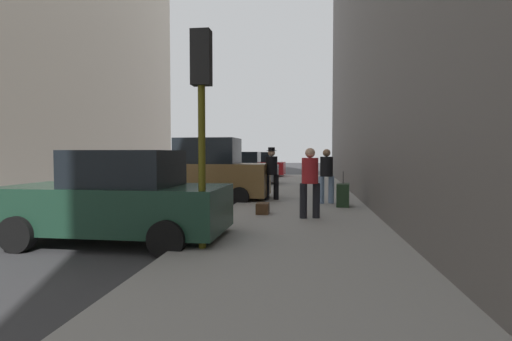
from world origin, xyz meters
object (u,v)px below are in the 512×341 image
(pedestrian_in_jeans, at_px, (326,173))
(pedestrian_with_fedora, at_px, (271,171))
(parked_bronze_suv, at_px, (204,173))
(rolling_suitcase, at_px, (343,195))
(parked_dark_green_sedan, at_px, (119,199))
(parked_gray_coupe, at_px, (238,170))
(traffic_light, at_px, (202,91))
(parked_red_hatchback, at_px, (255,166))
(fire_hydrant, at_px, (257,188))
(pedestrian_in_red_jacket, at_px, (310,179))
(duffel_bag, at_px, (263,208))

(pedestrian_in_jeans, relative_size, pedestrian_with_fedora, 0.96)
(parked_bronze_suv, height_order, rolling_suitcase, parked_bronze_suv)
(parked_dark_green_sedan, relative_size, parked_gray_coupe, 1.01)
(traffic_light, bearing_deg, pedestrian_in_jeans, 69.49)
(parked_red_hatchback, xyz_separation_m, traffic_light, (1.85, -20.82, 1.91))
(rolling_suitcase, bearing_deg, parked_bronze_suv, 160.94)
(parked_bronze_suv, xyz_separation_m, parked_red_hatchback, (0.00, 13.67, -0.18))
(fire_hydrant, relative_size, rolling_suitcase, 0.68)
(parked_red_hatchback, distance_m, traffic_light, 20.99)
(fire_hydrant, xyz_separation_m, pedestrian_with_fedora, (0.58, -0.68, 0.64))
(parked_red_hatchback, relative_size, traffic_light, 1.18)
(parked_bronze_suv, distance_m, pedestrian_with_fedora, 2.40)
(parked_dark_green_sedan, distance_m, pedestrian_in_red_jacket, 4.46)
(parked_bronze_suv, xyz_separation_m, pedestrian_in_jeans, (4.19, -0.91, 0.07))
(pedestrian_in_jeans, height_order, pedestrian_with_fedora, pedestrian_with_fedora)
(parked_dark_green_sedan, bearing_deg, pedestrian_in_red_jacket, 34.82)
(traffic_light, bearing_deg, parked_red_hatchback, 95.09)
(parked_bronze_suv, height_order, traffic_light, traffic_light)
(parked_gray_coupe, distance_m, fire_hydrant, 6.79)
(parked_bronze_suv, relative_size, fire_hydrant, 6.60)
(parked_gray_coupe, bearing_deg, rolling_suitcase, -61.75)
(fire_hydrant, relative_size, pedestrian_with_fedora, 0.40)
(parked_bronze_suv, bearing_deg, traffic_light, -75.48)
(rolling_suitcase, distance_m, duffel_bag, 2.80)
(parked_bronze_suv, bearing_deg, pedestrian_in_jeans, -12.21)
(parked_red_hatchback, height_order, pedestrian_in_red_jacket, pedestrian_in_red_jacket)
(traffic_light, bearing_deg, pedestrian_with_fedora, 85.62)
(parked_red_hatchback, bearing_deg, parked_dark_green_sedan, -90.00)
(pedestrian_in_red_jacket, bearing_deg, parked_dark_green_sedan, -145.18)
(parked_red_hatchback, xyz_separation_m, pedestrian_in_red_jacket, (3.66, -17.52, 0.26))
(parked_dark_green_sedan, xyz_separation_m, rolling_suitcase, (4.64, 4.79, -0.36))
(parked_dark_green_sedan, height_order, duffel_bag, parked_dark_green_sedan)
(parked_red_hatchback, relative_size, fire_hydrant, 6.03)
(pedestrian_in_jeans, distance_m, duffel_bag, 3.09)
(parked_red_hatchback, distance_m, fire_hydrant, 13.29)
(parked_red_hatchback, bearing_deg, duffel_bag, -81.82)
(parked_bronze_suv, relative_size, pedestrian_in_red_jacket, 2.72)
(parked_dark_green_sedan, distance_m, pedestrian_with_fedora, 6.67)
(parked_gray_coupe, distance_m, parked_red_hatchback, 6.63)
(parked_gray_coupe, relative_size, rolling_suitcase, 4.04)
(traffic_light, bearing_deg, rolling_suitcase, 63.30)
(fire_hydrant, bearing_deg, pedestrian_in_jeans, -30.59)
(parked_red_hatchback, height_order, pedestrian_in_jeans, pedestrian_in_jeans)
(pedestrian_in_red_jacket, height_order, rolling_suitcase, pedestrian_in_red_jacket)
(parked_dark_green_sedan, relative_size, rolling_suitcase, 4.07)
(pedestrian_in_jeans, xyz_separation_m, rolling_suitcase, (0.45, -0.70, -0.61))
(parked_dark_green_sedan, xyz_separation_m, parked_gray_coupe, (0.00, 13.44, 0.00))
(pedestrian_with_fedora, relative_size, rolling_suitcase, 1.71)
(parked_dark_green_sedan, xyz_separation_m, pedestrian_in_jeans, (4.19, 5.49, 0.26))
(duffel_bag, bearing_deg, rolling_suitcase, 37.82)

